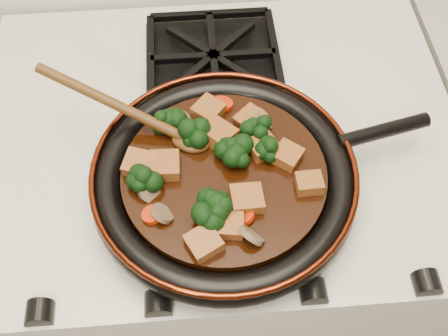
{
  "coord_description": "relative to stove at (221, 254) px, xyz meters",
  "views": [
    {
      "loc": [
        -0.04,
        1.14,
        1.6
      ],
      "look_at": [
        -0.0,
        1.57,
        0.97
      ],
      "focal_mm": 45.0,
      "sensor_mm": 36.0,
      "label": 1
    }
  ],
  "objects": [
    {
      "name": "stove",
      "position": [
        0.0,
        0.0,
        0.0
      ],
      "size": [
        0.76,
        0.6,
        0.9
      ],
      "primitive_type": "cube",
      "color": "beige",
      "rests_on": "ground"
    },
    {
      "name": "burner_grate_front",
      "position": [
        0.0,
        -0.14,
        0.46
      ],
      "size": [
        0.23,
        0.23,
        0.03
      ],
      "primitive_type": null,
      "color": "black",
      "rests_on": "stove"
    },
    {
      "name": "burner_grate_back",
      "position": [
        0.0,
        0.14,
        0.46
      ],
      "size": [
        0.23,
        0.23,
        0.03
      ],
      "primitive_type": null,
      "color": "black",
      "rests_on": "stove"
    },
    {
      "name": "skillet",
      "position": [
        -0.0,
        -0.12,
        0.49
      ],
      "size": [
        0.49,
        0.37,
        0.05
      ],
      "rotation": [
        0.0,
        0.0,
        0.23
      ],
      "color": "black",
      "rests_on": "burner_grate_front"
    },
    {
      "name": "braising_sauce",
      "position": [
        -0.0,
        -0.12,
        0.5
      ],
      "size": [
        0.28,
        0.28,
        0.02
      ],
      "primitive_type": "cylinder",
      "color": "black",
      "rests_on": "skillet"
    },
    {
      "name": "tofu_cube_0",
      "position": [
        0.09,
        -0.1,
        0.52
      ],
      "size": [
        0.05,
        0.05,
        0.02
      ],
      "primitive_type": "cube",
      "rotation": [
        0.06,
        0.03,
        0.93
      ],
      "color": "brown",
      "rests_on": "braising_sauce"
    },
    {
      "name": "tofu_cube_1",
      "position": [
        -0.02,
        -0.02,
        0.52
      ],
      "size": [
        0.06,
        0.06,
        0.03
      ],
      "primitive_type": "cube",
      "rotation": [
        0.06,
        0.05,
        0.88
      ],
      "color": "brown",
      "rests_on": "braising_sauce"
    },
    {
      "name": "tofu_cube_2",
      "position": [
        -0.08,
        -0.11,
        0.52
      ],
      "size": [
        0.04,
        0.04,
        0.03
      ],
      "primitive_type": "cube",
      "rotation": [
        0.05,
        0.02,
        1.57
      ],
      "color": "brown",
      "rests_on": "braising_sauce"
    },
    {
      "name": "tofu_cube_3",
      "position": [
        -0.04,
        -0.23,
        0.52
      ],
      "size": [
        0.05,
        0.05,
        0.03
      ],
      "primitive_type": "cube",
      "rotation": [
        -0.11,
        -0.01,
        2.04
      ],
      "color": "brown",
      "rests_on": "braising_sauce"
    },
    {
      "name": "tofu_cube_4",
      "position": [
        0.05,
        -0.09,
        0.52
      ],
      "size": [
        0.05,
        0.05,
        0.02
      ],
      "primitive_type": "cube",
      "rotation": [
        -0.04,
        0.04,
        0.41
      ],
      "color": "brown",
      "rests_on": "braising_sauce"
    },
    {
      "name": "tofu_cube_5",
      "position": [
        -0.01,
        -0.06,
        0.52
      ],
      "size": [
        0.06,
        0.06,
        0.03
      ],
      "primitive_type": "cube",
      "rotation": [
        0.11,
        0.04,
        2.35
      ],
      "color": "brown",
      "rests_on": "braising_sauce"
    },
    {
      "name": "tofu_cube_6",
      "position": [
        -0.12,
        -0.1,
        0.52
      ],
      "size": [
        0.05,
        0.05,
        0.03
      ],
      "primitive_type": "cube",
      "rotation": [
        -0.09,
        -0.02,
        2.82
      ],
      "color": "brown",
      "rests_on": "braising_sauce"
    },
    {
      "name": "tofu_cube_7",
      "position": [
        0.11,
        -0.15,
        0.52
      ],
      "size": [
        0.04,
        0.03,
        0.02
      ],
      "primitive_type": "cube",
      "rotation": [
        -0.06,
        -0.0,
        0.03
      ],
      "color": "brown",
      "rests_on": "braising_sauce"
    },
    {
      "name": "tofu_cube_8",
      "position": [
        0.02,
        -0.17,
        0.52
      ],
      "size": [
        0.05,
        0.04,
        0.03
      ],
      "primitive_type": "cube",
      "rotation": [
        0.02,
        0.06,
        0.06
      ],
      "color": "brown",
      "rests_on": "braising_sauce"
    },
    {
      "name": "tofu_cube_9",
      "position": [
        -0.0,
        -0.21,
        0.52
      ],
      "size": [
        0.04,
        0.04,
        0.02
      ],
      "primitive_type": "cube",
      "rotation": [
        0.01,
        -0.0,
        1.43
      ],
      "color": "brown",
      "rests_on": "braising_sauce"
    },
    {
      "name": "tofu_cube_10",
      "position": [
        0.04,
        -0.04,
        0.52
      ],
      "size": [
        0.05,
        0.05,
        0.03
      ],
      "primitive_type": "cube",
      "rotation": [
        -0.12,
        -0.12,
        0.69
      ],
      "color": "brown",
      "rests_on": "braising_sauce"
    },
    {
      "name": "broccoli_floret_0",
      "position": [
        -0.02,
        -0.18,
        0.52
      ],
      "size": [
        0.08,
        0.09,
        0.07
      ],
      "primitive_type": null,
      "rotation": [
        -0.05,
        -0.2,
        2.14
      ],
      "color": "black",
      "rests_on": "braising_sauce"
    },
    {
      "name": "broccoli_floret_1",
      "position": [
        -0.03,
        -0.19,
        0.52
      ],
      "size": [
        0.08,
        0.07,
        0.06
      ],
      "primitive_type": null,
      "rotation": [
        -0.02,
        -0.14,
        0.27
      ],
      "color": "black",
      "rests_on": "braising_sauce"
    },
    {
      "name": "broccoli_floret_2",
      "position": [
        -0.02,
        -0.19,
        0.52
      ],
      "size": [
        0.07,
        0.08,
        0.07
      ],
      "primitive_type": null,
      "rotation": [
        0.17,
        0.08,
        2.73
      ],
      "color": "black",
      "rests_on": "braising_sauce"
    },
    {
      "name": "broccoli_floret_3",
      "position": [
        -0.04,
        -0.07,
        0.52
      ],
      "size": [
        0.08,
        0.08,
        0.06
      ],
      "primitive_type": null,
      "rotation": [
        -0.08,
        0.1,
        1.99
      ],
      "color": "black",
      "rests_on": "braising_sauce"
    },
    {
      "name": "broccoli_floret_4",
      "position": [
        -0.11,
        -0.13,
        0.52
      ],
      "size": [
        0.07,
        0.07,
        0.07
      ],
      "primitive_type": null,
      "rotation": [
        0.01,
        0.24,
        0.13
      ],
      "color": "black",
      "rests_on": "braising_sauce"
    },
    {
      "name": "broccoli_floret_5",
      "position": [
        0.07,
        -0.1,
        0.52
      ],
      "size": [
        0.07,
        0.07,
        0.06
      ],
      "primitive_type": null,
      "rotation": [
        -0.04,
        -0.05,
        2.96
      ],
      "color": "black",
      "rests_on": "braising_sauce"
    },
    {
      "name": "broccoli_floret_6",
      "position": [
        -0.08,
        -0.03,
        0.52
      ],
      "size": [
        0.09,
        0.08,
        0.06
      ],
      "primitive_type": null,
      "rotation": [
        0.01,
        0.02,
        0.89
      ],
      "color": "black",
      "rests_on": "braising_sauce"
    },
    {
      "name": "broccoli_floret_7",
      "position": [
        0.02,
        -0.1,
        0.52
      ],
      "size": [
        0.09,
        0.08,
        0.07
      ],
      "primitive_type": null,
      "rotation": [
        0.11,
        -0.22,
        2.69
      ],
      "color": "black",
      "rests_on": "braising_sauce"
    },
    {
      "name": "broccoli_floret_8",
      "position": [
        0.01,
        -0.1,
        0.52
      ],
      "size": [
        0.09,
        0.08,
        0.06
      ],
      "primitive_type": null,
      "rotation": [
        0.1,
        0.12,
        0.78
      ],
      "color": "black",
      "rests_on": "braising_sauce"
    },
    {
      "name": "broccoli_floret_9",
      "position": [
        0.05,
        -0.06,
        0.52
      ],
      "size": [
        0.08,
        0.08,
        0.06
      ],
      "primitive_type": null,
      "rotation": [
        -0.06,
        -0.1,
        1.03
      ],
      "color": "black",
      "rests_on": "braising_sauce"
    },
    {
      "name": "carrot_coin_0",
      "position": [
        -0.1,
        -0.18,
        0.51
      ],
      "size": [
        0.03,
        0.03,
        0.01
      ],
      "primitive_type": "cylinder",
      "rotation": [
        -0.05,
        -0.19,
        0.0
      ],
      "color": "#BD2605",
      "rests_on": "braising_sauce"
    },
    {
      "name": "carrot_coin_1",
      "position": [
        0.02,
        -0.19,
        0.51
      ],
      "size": [
        0.03,
        0.03,
        0.02
      ],
      "primitive_type": "cylinder",
      "rotation": [
        -0.11,
        -0.31,
        0.0
      ],
      "color": "#BD2605",
      "rests_on": "braising_sauce"
    },
    {
      "name": "carrot_coin_2",
      "position": [
        0.0,
        -0.0,
        0.51
      ],
      "size": [
        0.03,
        0.03,
        0.02
      ],
      "primitive_type": "cylinder",
      "rotation": [
        -0.2,
        0.17,
        0.0
      ],
      "color": "#BD2605",
      "rests_on": "braising_sauce"
    },
    {
      "name": "carrot_coin_3",
      "position": [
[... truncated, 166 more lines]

